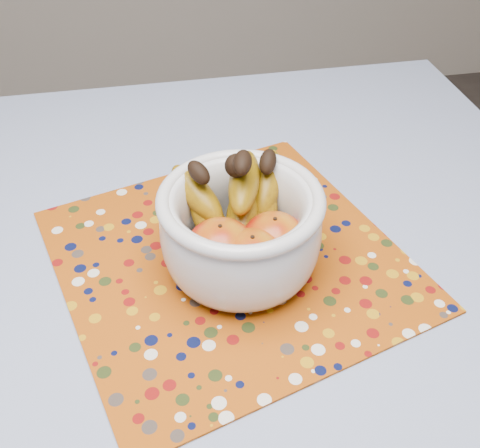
# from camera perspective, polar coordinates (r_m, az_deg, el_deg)

# --- Properties ---
(table) EXTENTS (1.20, 1.20, 0.75)m
(table) POSITION_cam_1_polar(r_m,az_deg,el_deg) (0.77, -7.59, -14.77)
(table) COLOR brown
(table) RESTS_ON ground
(tablecloth) EXTENTS (1.32, 1.32, 0.01)m
(tablecloth) POSITION_cam_1_polar(r_m,az_deg,el_deg) (0.71, -8.17, -11.02)
(tablecloth) COLOR slate
(tablecloth) RESTS_ON table
(placemat) EXTENTS (0.55, 0.55, 0.00)m
(placemat) POSITION_cam_1_polar(r_m,az_deg,el_deg) (0.78, -1.06, -3.51)
(placemat) COLOR #923D08
(placemat) RESTS_ON tablecloth
(fruit_bowl) EXTENTS (0.23, 0.23, 0.18)m
(fruit_bowl) POSITION_cam_1_polar(r_m,az_deg,el_deg) (0.72, 0.02, 0.12)
(fruit_bowl) COLOR silver
(fruit_bowl) RESTS_ON placemat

